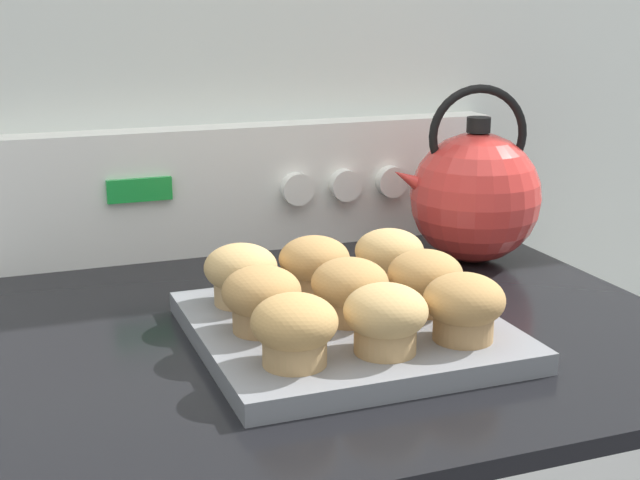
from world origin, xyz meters
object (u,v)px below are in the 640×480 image
(muffin_r0_c1, at_px, (386,317))
(muffin_r1_c1, at_px, (350,289))
(muffin_r1_c2, at_px, (425,280))
(muffin_r2_c2, at_px, (389,256))
(muffin_r0_c0, at_px, (294,329))
(muffin_r2_c1, at_px, (314,264))
(muffin_pan, at_px, (346,330))
(tea_kettle, at_px, (474,195))
(muffin_r1_c0, at_px, (262,298))
(muffin_r2_c0, at_px, (241,273))
(muffin_r0_c2, at_px, (464,306))

(muffin_r0_c1, distance_m, muffin_r1_c1, 0.09)
(muffin_r1_c2, relative_size, muffin_r2_c2, 1.00)
(muffin_r0_c0, bearing_deg, muffin_r2_c1, 64.56)
(muffin_r1_c1, height_order, muffin_r1_c2, same)
(muffin_r0_c0, bearing_deg, muffin_pan, 45.55)
(muffin_r0_c0, bearing_deg, tea_kettle, 40.00)
(muffin_r1_c0, bearing_deg, muffin_pan, -1.81)
(muffin_pan, height_order, muffin_r2_c0, muffin_r2_c0)
(muffin_r1_c1, height_order, muffin_r2_c0, same)
(muffin_r0_c2, relative_size, muffin_r1_c2, 1.00)
(tea_kettle, bearing_deg, muffin_r2_c2, -146.36)
(muffin_r2_c0, bearing_deg, tea_kettle, 18.67)
(muffin_r1_c0, xyz_separation_m, tea_kettle, (0.36, 0.21, 0.03))
(muffin_pan, xyz_separation_m, muffin_r0_c0, (-0.09, -0.09, 0.05))
(muffin_r1_c0, bearing_deg, muffin_r1_c1, -3.05)
(muffin_r2_c1, xyz_separation_m, muffin_r2_c2, (0.09, -0.00, 0.00))
(muffin_r2_c1, bearing_deg, muffin_r2_c2, -0.27)
(muffin_r0_c1, height_order, muffin_r1_c0, same)
(muffin_r0_c1, relative_size, muffin_r1_c1, 1.00)
(muffin_r2_c0, bearing_deg, muffin_r1_c0, -92.05)
(muffin_r1_c0, bearing_deg, muffin_r0_c1, -45.82)
(muffin_r2_c1, xyz_separation_m, tea_kettle, (0.27, 0.12, 0.03))
(muffin_r0_c2, distance_m, muffin_r1_c0, 0.20)
(muffin_r0_c1, height_order, tea_kettle, tea_kettle)
(muffin_r0_c0, bearing_deg, muffin_r0_c2, -0.02)
(muffin_r0_c0, relative_size, muffin_r2_c0, 1.00)
(muffin_r0_c1, height_order, muffin_r0_c2, same)
(muffin_r1_c2, bearing_deg, muffin_r0_c2, -91.65)
(muffin_r0_c1, relative_size, muffin_r2_c0, 1.00)
(muffin_r1_c2, distance_m, muffin_r2_c2, 0.09)
(muffin_r1_c0, distance_m, tea_kettle, 0.42)
(muffin_r0_c2, relative_size, muffin_r2_c1, 1.00)
(muffin_r1_c1, xyz_separation_m, tea_kettle, (0.27, 0.21, 0.03))
(muffin_r0_c1, bearing_deg, muffin_r1_c1, 89.38)
(muffin_r1_c1, relative_size, muffin_r2_c2, 1.00)
(muffin_r0_c0, xyz_separation_m, muffin_r1_c1, (0.09, 0.09, 0.00))
(muffin_r1_c1, relative_size, muffin_r2_c0, 1.00)
(muffin_pan, relative_size, muffin_r1_c2, 3.85)
(muffin_pan, height_order, muffin_r1_c0, muffin_r1_c0)
(muffin_r2_c1, bearing_deg, muffin_r0_c2, -64.15)
(muffin_r2_c1, height_order, tea_kettle, tea_kettle)
(muffin_r1_c2, xyz_separation_m, tea_kettle, (0.18, 0.21, 0.03))
(muffin_r1_c1, relative_size, muffin_r1_c2, 1.00)
(muffin_r0_c0, height_order, muffin_r2_c0, same)
(muffin_r0_c0, distance_m, muffin_r2_c1, 0.20)
(muffin_pan, bearing_deg, muffin_r2_c1, 90.92)
(muffin_r2_c0, xyz_separation_m, muffin_r2_c1, (0.09, 0.00, 0.00))
(muffin_pan, relative_size, muffin_r0_c0, 3.85)
(muffin_r0_c0, bearing_deg, muffin_r1_c2, 26.26)
(muffin_r0_c2, xyz_separation_m, muffin_r1_c0, (-0.18, 0.09, 0.00))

